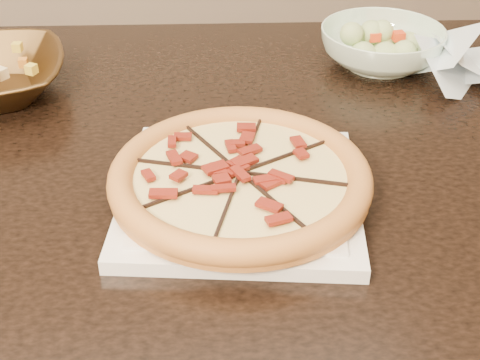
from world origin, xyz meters
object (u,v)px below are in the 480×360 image
Objects in this scene: dining_table at (139,210)px; pizza at (240,177)px; plate at (240,194)px; salad_bowl at (381,47)px.

pizza reaches higher than dining_table.
plate is 0.45m from salad_bowl.
pizza is (0.00, 0.00, 0.02)m from plate.
dining_table is 0.23m from pizza.
plate reaches higher than dining_table.
salad_bowl is at bearing 49.59° from plate.
plate is at bearing -130.41° from salad_bowl.
dining_table is 0.48m from salad_bowl.
dining_table is 4.61× the size of plate.
pizza reaches higher than plate.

